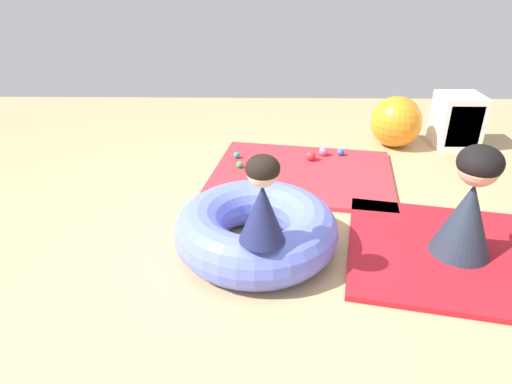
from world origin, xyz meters
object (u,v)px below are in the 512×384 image
object	(u,v)px
play_ball_pink	(323,151)
play_ball_blue	(341,152)
inflatable_cushion	(256,229)
child_in_navy	(262,201)
storage_cube	(458,121)
adult_seated	(470,203)
play_ball_red	(311,156)
play_ball_green	(240,165)
exercise_ball_large	(396,122)
play_ball_teal	(237,155)

from	to	relation	value
play_ball_pink	play_ball_blue	xyz separation A→B (m)	(0.18, 0.00, -0.01)
inflatable_cushion	child_in_navy	size ratio (longest dim) A/B	2.09
child_in_navy	inflatable_cushion	bearing A→B (deg)	140.10
play_ball_blue	storage_cube	xyz separation A→B (m)	(1.29, 0.39, 0.20)
child_in_navy	adult_seated	distance (m)	1.39
child_in_navy	play_ball_pink	size ratio (longest dim) A/B	6.08
child_in_navy	play_ball_blue	size ratio (longest dim) A/B	7.38
play_ball_pink	play_ball_red	world-z (taller)	play_ball_red
inflatable_cushion	child_in_navy	bearing A→B (deg)	-83.13
play_ball_pink	child_in_navy	bearing A→B (deg)	-106.90
adult_seated	play_ball_green	world-z (taller)	adult_seated
inflatable_cushion	storage_cube	bearing A→B (deg)	43.63
storage_cube	play_ball_blue	bearing A→B (deg)	-163.04
play_ball_red	play_ball_blue	bearing A→B (deg)	22.70
play_ball_green	exercise_ball_large	size ratio (longest dim) A/B	0.12
play_ball_teal	play_ball_green	distance (m)	0.24
play_ball_blue	play_ball_teal	bearing A→B (deg)	-175.28
play_ball_red	inflatable_cushion	bearing A→B (deg)	-109.12
play_ball_blue	adult_seated	bearing A→B (deg)	-72.13
adult_seated	storage_cube	bearing A→B (deg)	13.58
child_in_navy	adult_seated	size ratio (longest dim) A/B	0.70
adult_seated	inflatable_cushion	bearing A→B (deg)	120.80
play_ball_green	storage_cube	size ratio (longest dim) A/B	0.11
play_ball_red	play_ball_teal	size ratio (longest dim) A/B	1.53
adult_seated	play_ball_blue	distance (m)	1.81
inflatable_cushion	play_ball_blue	world-z (taller)	inflatable_cushion
inflatable_cushion	exercise_ball_large	distance (m)	2.51
adult_seated	exercise_ball_large	world-z (taller)	adult_seated
inflatable_cushion	adult_seated	xyz separation A→B (m)	(1.39, -0.06, 0.25)
inflatable_cushion	child_in_navy	world-z (taller)	child_in_navy
exercise_ball_large	play_ball_blue	bearing A→B (deg)	-148.27
play_ball_red	exercise_ball_large	world-z (taller)	exercise_ball_large
play_ball_pink	storage_cube	bearing A→B (deg)	15.13
play_ball_blue	storage_cube	bearing A→B (deg)	16.96
exercise_ball_large	inflatable_cushion	bearing A→B (deg)	-125.99
inflatable_cushion	play_ball_green	xyz separation A→B (m)	(-0.17, 1.31, -0.10)
play_ball_pink	play_ball_teal	distance (m)	0.88
play_ball_blue	play_ball_red	distance (m)	0.34
exercise_ball_large	play_ball_pink	bearing A→B (deg)	-154.05
play_ball_pink	storage_cube	xyz separation A→B (m)	(1.47, 0.40, 0.20)
play_ball_pink	storage_cube	distance (m)	1.54
play_ball_green	inflatable_cushion	bearing A→B (deg)	-82.41
play_ball_red	play_ball_teal	world-z (taller)	play_ball_red
child_in_navy	exercise_ball_large	xyz separation A→B (m)	(1.43, 2.41, -0.33)
adult_seated	child_in_navy	bearing A→B (deg)	136.89
child_in_navy	play_ball_blue	world-z (taller)	child_in_navy
play_ball_pink	play_ball_teal	bearing A→B (deg)	-174.59
play_ball_blue	play_ball_green	xyz separation A→B (m)	(-1.01, -0.32, -0.00)
play_ball_blue	storage_cube	size ratio (longest dim) A/B	0.13
play_ball_pink	play_ball_green	distance (m)	0.89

